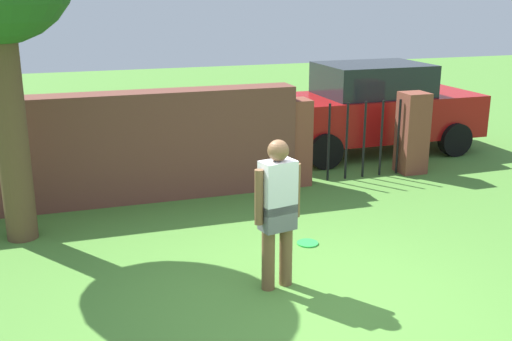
# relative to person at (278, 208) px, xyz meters

# --- Properties ---
(ground_plane) EXTENTS (40.00, 40.00, 0.00)m
(ground_plane) POSITION_rel_person_xyz_m (0.21, -0.46, -0.90)
(ground_plane) COLOR #4C8433
(brick_wall) EXTENTS (5.45, 0.50, 1.64)m
(brick_wall) POSITION_rel_person_xyz_m (-1.29, 3.36, -0.08)
(brick_wall) COLOR brown
(brick_wall) RESTS_ON ground
(person) EXTENTS (0.53, 0.29, 1.62)m
(person) POSITION_rel_person_xyz_m (0.00, 0.00, 0.00)
(person) COLOR brown
(person) RESTS_ON ground
(fence_gate) EXTENTS (2.61, 0.44, 1.40)m
(fence_gate) POSITION_rel_person_xyz_m (2.62, 3.36, -0.20)
(fence_gate) COLOR brown
(fence_gate) RESTS_ON ground
(car) EXTENTS (4.22, 1.97, 1.72)m
(car) POSITION_rel_person_xyz_m (3.72, 4.90, -0.04)
(car) COLOR #A51111
(car) RESTS_ON ground
(frisbee_green) EXTENTS (0.27, 0.27, 0.02)m
(frisbee_green) POSITION_rel_person_xyz_m (0.76, 0.97, -0.89)
(frisbee_green) COLOR green
(frisbee_green) RESTS_ON ground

